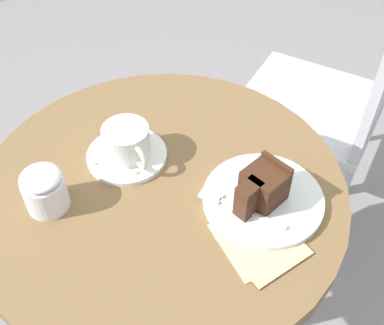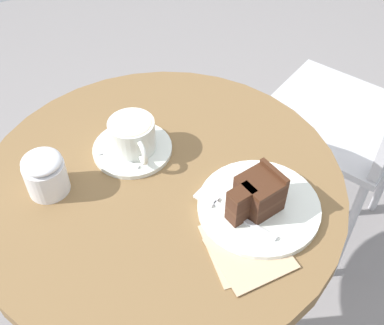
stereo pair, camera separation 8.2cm
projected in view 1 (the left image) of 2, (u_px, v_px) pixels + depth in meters
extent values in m
cylinder|color=brown|center=(162.00, 190.00, 0.86)|extent=(0.65, 0.65, 0.03)
cylinder|color=silver|center=(168.00, 285.00, 1.10)|extent=(0.07, 0.07, 0.64)
cylinder|color=silver|center=(127.00, 155.00, 0.89)|extent=(0.15, 0.15, 0.01)
cylinder|color=silver|center=(126.00, 141.00, 0.86)|extent=(0.08, 0.08, 0.06)
cylinder|color=beige|center=(125.00, 129.00, 0.84)|extent=(0.07, 0.07, 0.00)
torus|color=silver|center=(140.00, 158.00, 0.83)|extent=(0.05, 0.01, 0.05)
cube|color=silver|center=(117.00, 167.00, 0.86)|extent=(0.07, 0.05, 0.00)
ellipsoid|color=silver|center=(94.00, 161.00, 0.87)|extent=(0.02, 0.02, 0.00)
cylinder|color=silver|center=(263.00, 199.00, 0.81)|extent=(0.21, 0.21, 0.01)
cube|color=#422619|center=(263.00, 193.00, 0.80)|extent=(0.07, 0.07, 0.02)
cube|color=#422619|center=(247.00, 206.00, 0.78)|extent=(0.03, 0.05, 0.02)
cube|color=#422314|center=(264.00, 187.00, 0.79)|extent=(0.07, 0.07, 0.01)
cube|color=#422314|center=(248.00, 200.00, 0.77)|extent=(0.03, 0.05, 0.01)
cube|color=#422619|center=(265.00, 181.00, 0.77)|extent=(0.07, 0.07, 0.02)
cube|color=#422619|center=(249.00, 194.00, 0.76)|extent=(0.03, 0.05, 0.02)
cube|color=#422314|center=(266.00, 174.00, 0.76)|extent=(0.07, 0.07, 0.01)
cube|color=#422314|center=(250.00, 187.00, 0.74)|extent=(0.03, 0.05, 0.01)
cube|color=#422314|center=(275.00, 175.00, 0.79)|extent=(0.06, 0.02, 0.07)
cube|color=silver|center=(252.00, 214.00, 0.78)|extent=(0.11, 0.06, 0.00)
cube|color=silver|center=(211.00, 196.00, 0.81)|extent=(0.04, 0.04, 0.00)
cube|color=tan|center=(258.00, 239.00, 0.76)|extent=(0.13, 0.13, 0.00)
cube|color=tan|center=(263.00, 245.00, 0.75)|extent=(0.11, 0.11, 0.00)
cylinder|color=#BCBCC1|center=(269.00, 115.00, 1.69)|extent=(0.02, 0.02, 0.44)
cylinder|color=#BCBCC1|center=(229.00, 175.00, 1.50)|extent=(0.02, 0.02, 0.44)
cylinder|color=#BCBCC1|center=(360.00, 146.00, 1.58)|extent=(0.02, 0.02, 0.44)
cylinder|color=#BCBCC1|center=(329.00, 215.00, 1.39)|extent=(0.02, 0.02, 0.44)
cube|color=#BCBCC1|center=(309.00, 105.00, 1.37)|extent=(0.51, 0.51, 0.02)
cylinder|color=white|center=(46.00, 193.00, 0.79)|extent=(0.07, 0.07, 0.06)
ellipsoid|color=white|center=(40.00, 178.00, 0.76)|extent=(0.07, 0.07, 0.02)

